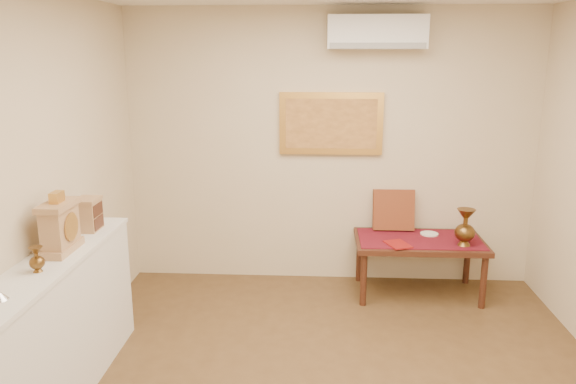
# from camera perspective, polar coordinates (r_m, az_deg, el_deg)

# --- Properties ---
(wall_back) EXTENTS (4.00, 0.02, 2.70)m
(wall_back) POSITION_cam_1_polar(r_m,az_deg,el_deg) (5.55, 4.34, 4.42)
(wall_back) COLOR beige
(wall_back) RESTS_ON ground
(wall_left) EXTENTS (0.02, 4.50, 2.70)m
(wall_left) POSITION_cam_1_polar(r_m,az_deg,el_deg) (3.85, -26.28, -1.30)
(wall_left) COLOR beige
(wall_left) RESTS_ON ground
(brass_urn_small) EXTENTS (0.09, 0.09, 0.21)m
(brass_urn_small) POSITION_cam_1_polar(r_m,az_deg,el_deg) (3.71, -24.20, -5.92)
(brass_urn_small) COLOR brown
(brass_urn_small) RESTS_ON display_ledge
(table_cloth) EXTENTS (1.14, 0.59, 0.01)m
(table_cloth) POSITION_cam_1_polar(r_m,az_deg,el_deg) (5.47, 13.22, -4.67)
(table_cloth) COLOR maroon
(table_cloth) RESTS_ON low_table
(brass_urn_tall) EXTENTS (0.19, 0.19, 0.42)m
(brass_urn_tall) POSITION_cam_1_polar(r_m,az_deg,el_deg) (5.33, 17.58, -3.05)
(brass_urn_tall) COLOR brown
(brass_urn_tall) RESTS_ON table_cloth
(plate) EXTENTS (0.17, 0.17, 0.01)m
(plate) POSITION_cam_1_polar(r_m,az_deg,el_deg) (5.61, 14.16, -4.14)
(plate) COLOR white
(plate) RESTS_ON table_cloth
(menu) EXTENTS (0.26, 0.30, 0.01)m
(menu) POSITION_cam_1_polar(r_m,az_deg,el_deg) (5.25, 11.11, -5.24)
(menu) COLOR maroon
(menu) RESTS_ON table_cloth
(cushion) EXTENTS (0.40, 0.18, 0.41)m
(cushion) POSITION_cam_1_polar(r_m,az_deg,el_deg) (5.64, 10.67, -1.79)
(cushion) COLOR #5C1312
(cushion) RESTS_ON table_cloth
(display_ledge) EXTENTS (0.37, 2.02, 0.98)m
(display_ledge) POSITION_cam_1_polar(r_m,az_deg,el_deg) (4.06, -22.74, -13.14)
(display_ledge) COLOR silver
(display_ledge) RESTS_ON floor
(mantel_clock) EXTENTS (0.17, 0.36, 0.41)m
(mantel_clock) POSITION_cam_1_polar(r_m,az_deg,el_deg) (3.99, -22.14, -3.27)
(mantel_clock) COLOR tan
(mantel_clock) RESTS_ON display_ledge
(wooden_chest) EXTENTS (0.16, 0.21, 0.24)m
(wooden_chest) POSITION_cam_1_polar(r_m,az_deg,el_deg) (4.42, -19.62, -2.13)
(wooden_chest) COLOR tan
(wooden_chest) RESTS_ON display_ledge
(low_table) EXTENTS (1.20, 0.70, 0.55)m
(low_table) POSITION_cam_1_polar(r_m,az_deg,el_deg) (5.49, 13.18, -5.35)
(low_table) COLOR #432014
(low_table) RESTS_ON floor
(painting) EXTENTS (1.00, 0.06, 0.60)m
(painting) POSITION_cam_1_polar(r_m,az_deg,el_deg) (5.49, 4.39, 6.95)
(painting) COLOR gold
(painting) RESTS_ON wall_back
(ac_unit) EXTENTS (0.90, 0.25, 0.30)m
(ac_unit) POSITION_cam_1_polar(r_m,az_deg,el_deg) (5.37, 9.02, 15.73)
(ac_unit) COLOR white
(ac_unit) RESTS_ON wall_back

